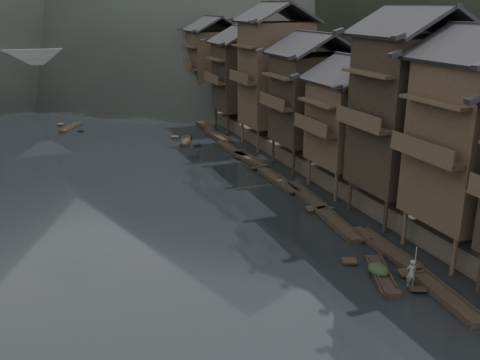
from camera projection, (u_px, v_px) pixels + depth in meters
name	position (u px, v px, depth m)	size (l,w,h in m)	color
water	(218.00, 291.00, 31.45)	(300.00, 300.00, 0.00)	black
right_bank	(355.00, 112.00, 78.56)	(40.00, 200.00, 1.80)	#2D2823
stilt_houses	(322.00, 80.00, 51.56)	(9.00, 67.60, 16.55)	black
moored_sampans	(274.00, 176.00, 51.69)	(2.48, 55.58, 0.47)	black
midriver_boats	(113.00, 115.00, 79.66)	(15.56, 44.88, 0.44)	black
stone_bridge	(85.00, 69.00, 93.61)	(40.00, 6.00, 9.00)	#4C4C4F
hero_sampan	(382.00, 275.00, 32.92)	(2.93, 5.40, 0.44)	black
cargo_heap	(379.00, 264.00, 32.91)	(1.20, 1.57, 0.72)	black
boatman	(412.00, 269.00, 31.26)	(0.62, 0.41, 1.71)	#525254
bamboo_pole	(419.00, 225.00, 30.46)	(0.06, 0.06, 4.50)	#8C7A51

